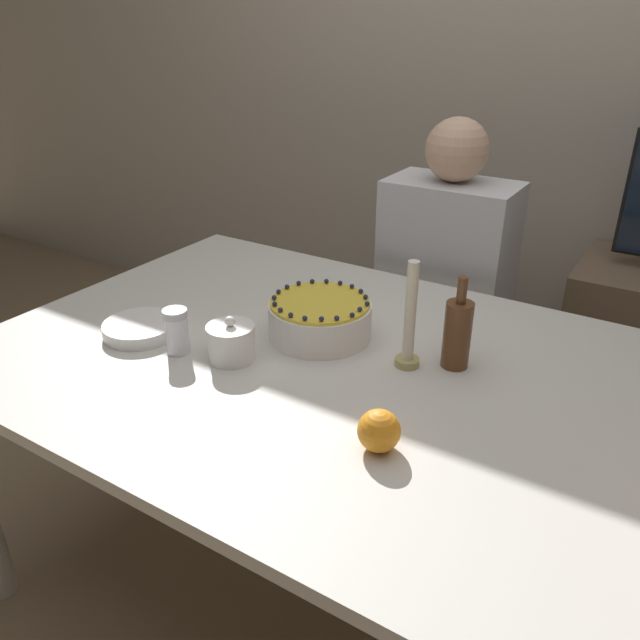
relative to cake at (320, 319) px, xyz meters
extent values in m
plane|color=#8C7556|center=(0.11, -0.09, -0.78)|extent=(12.00, 12.00, 0.00)
cube|color=#ADA393|center=(0.11, 1.31, 0.52)|extent=(8.00, 0.05, 2.60)
cube|color=beige|center=(0.11, -0.09, -0.06)|extent=(1.68, 1.11, 0.03)
cylinder|color=beige|center=(-0.67, 0.40, -0.43)|extent=(0.07, 0.07, 0.70)
cylinder|color=white|center=(0.00, 0.00, 0.00)|extent=(0.25, 0.25, 0.09)
cylinder|color=yellow|center=(0.00, 0.00, 0.04)|extent=(0.24, 0.24, 0.01)
sphere|color=#23284C|center=(0.11, 0.00, 0.05)|extent=(0.01, 0.01, 0.01)
sphere|color=#23284C|center=(0.10, 0.04, 0.05)|extent=(0.01, 0.01, 0.01)
sphere|color=#23284C|center=(0.09, 0.07, 0.05)|extent=(0.01, 0.01, 0.01)
sphere|color=#23284C|center=(0.06, 0.09, 0.05)|extent=(0.01, 0.01, 0.01)
sphere|color=#23284C|center=(0.03, 0.11, 0.05)|extent=(0.01, 0.01, 0.01)
sphere|color=#23284C|center=(-0.01, 0.11, 0.05)|extent=(0.01, 0.01, 0.01)
sphere|color=#23284C|center=(-0.04, 0.10, 0.05)|extent=(0.01, 0.01, 0.01)
sphere|color=#23284C|center=(-0.08, 0.08, 0.05)|extent=(0.01, 0.01, 0.01)
sphere|color=#23284C|center=(-0.10, 0.05, 0.05)|extent=(0.01, 0.01, 0.01)
sphere|color=#23284C|center=(-0.11, 0.02, 0.05)|extent=(0.01, 0.01, 0.01)
sphere|color=#23284C|center=(-0.11, -0.02, 0.05)|extent=(0.01, 0.01, 0.01)
sphere|color=#23284C|center=(-0.10, -0.05, 0.05)|extent=(0.01, 0.01, 0.01)
sphere|color=#23284C|center=(-0.08, -0.08, 0.05)|extent=(0.01, 0.01, 0.01)
sphere|color=#23284C|center=(-0.04, -0.10, 0.05)|extent=(0.01, 0.01, 0.01)
sphere|color=#23284C|center=(-0.01, -0.11, 0.05)|extent=(0.01, 0.01, 0.01)
sphere|color=#23284C|center=(0.03, -0.11, 0.05)|extent=(0.01, 0.01, 0.01)
sphere|color=#23284C|center=(0.06, -0.09, 0.05)|extent=(0.01, 0.01, 0.01)
sphere|color=#23284C|center=(0.09, -0.07, 0.05)|extent=(0.01, 0.01, 0.01)
sphere|color=#23284C|center=(0.10, -0.04, 0.05)|extent=(0.01, 0.01, 0.01)
cylinder|color=white|center=(-0.11, -0.20, -0.01)|extent=(0.11, 0.11, 0.07)
cylinder|color=white|center=(-0.11, -0.20, 0.03)|extent=(0.11, 0.11, 0.01)
sphere|color=white|center=(-0.11, -0.20, 0.05)|extent=(0.02, 0.02, 0.02)
cylinder|color=white|center=(-0.24, -0.25, 0.00)|extent=(0.05, 0.05, 0.09)
cylinder|color=silver|center=(-0.24, -0.25, 0.05)|extent=(0.06, 0.06, 0.02)
cylinder|color=white|center=(-0.38, -0.23, -0.04)|extent=(0.18, 0.18, 0.01)
cylinder|color=white|center=(-0.38, -0.23, -0.03)|extent=(0.18, 0.18, 0.01)
cylinder|color=white|center=(-0.38, -0.23, -0.03)|extent=(0.18, 0.18, 0.01)
cylinder|color=white|center=(-0.38, -0.23, -0.02)|extent=(0.18, 0.18, 0.01)
cylinder|color=tan|center=(0.24, -0.02, -0.04)|extent=(0.06, 0.06, 0.02)
cylinder|color=silver|center=(0.24, -0.02, 0.09)|extent=(0.03, 0.03, 0.23)
cylinder|color=brown|center=(0.33, 0.04, 0.03)|extent=(0.06, 0.06, 0.16)
cylinder|color=brown|center=(0.33, 0.04, 0.14)|extent=(0.02, 0.02, 0.06)
sphere|color=orange|center=(0.33, -0.32, -0.01)|extent=(0.08, 0.08, 0.08)
cube|color=#2D2D38|center=(0.07, 0.66, -0.55)|extent=(0.34, 0.34, 0.45)
cube|color=silver|center=(0.07, 0.66, -0.06)|extent=(0.40, 0.24, 0.54)
sphere|color=#D8AD8C|center=(0.07, 0.66, 0.30)|extent=(0.19, 0.19, 0.19)
camera|label=1|loc=(0.73, -1.15, 0.67)|focal=35.00mm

